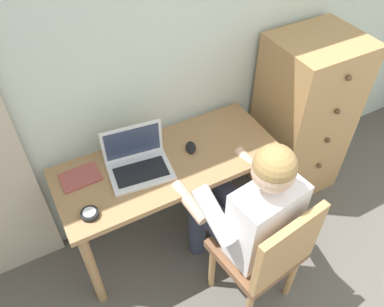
% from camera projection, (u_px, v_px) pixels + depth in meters
% --- Properties ---
extents(wall_back, '(4.80, 0.05, 2.50)m').
position_uv_depth(wall_back, '(196.00, 37.00, 2.18)').
color(wall_back, silver).
rests_on(wall_back, ground_plane).
extents(desk, '(1.29, 0.54, 0.73)m').
position_uv_depth(desk, '(169.00, 174.00, 2.29)').
color(desk, '#9E754C').
rests_on(desk, ground_plane).
extents(dresser, '(0.55, 0.51, 1.20)m').
position_uv_depth(dresser, '(303.00, 119.00, 2.68)').
color(dresser, tan).
rests_on(dresser, ground_plane).
extents(chair, '(0.47, 0.45, 0.90)m').
position_uv_depth(chair, '(267.00, 253.00, 2.05)').
color(chair, brown).
rests_on(chair, ground_plane).
extents(person_seated, '(0.58, 0.62, 1.21)m').
position_uv_depth(person_seated, '(247.00, 209.00, 2.02)').
color(person_seated, '#33384C').
rests_on(person_seated, ground_plane).
extents(laptop, '(0.37, 0.29, 0.24)m').
position_uv_depth(laptop, '(138.00, 161.00, 2.14)').
color(laptop, silver).
rests_on(laptop, desk).
extents(computer_mouse, '(0.09, 0.12, 0.03)m').
position_uv_depth(computer_mouse, '(191.00, 147.00, 2.26)').
color(computer_mouse, black).
rests_on(computer_mouse, desk).
extents(desk_clock, '(0.09, 0.09, 0.03)m').
position_uv_depth(desk_clock, '(90.00, 214.00, 1.93)').
color(desk_clock, black).
rests_on(desk_clock, desk).
extents(notebook_pad, '(0.21, 0.15, 0.01)m').
position_uv_depth(notebook_pad, '(80.00, 177.00, 2.11)').
color(notebook_pad, '#994742').
rests_on(notebook_pad, desk).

